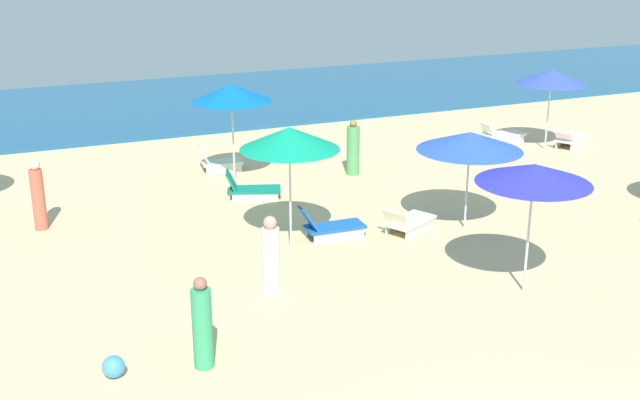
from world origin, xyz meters
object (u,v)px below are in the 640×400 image
object	(u,v)px
lounge_chair_0_0	(408,222)
umbrella_8	(551,77)
umbrella_0	(470,141)
beachgoer_2	(353,149)
beachgoer_4	(38,196)
beach_ball_0	(113,367)
umbrella_1	(534,174)
lounge_chair_8_1	(501,134)
lounge_chair_2_0	(330,227)
umbrella_4	(232,93)
lounge_chair_8_0	(570,139)
lounge_chair_4_1	(218,162)
umbrella_2	(290,138)
beachgoer_1	(202,326)
lounge_chair_4_0	(251,189)
beachgoer_3	(271,258)

from	to	relation	value
lounge_chair_0_0	umbrella_8	xyz separation A→B (m)	(7.50, 4.69, 2.05)
umbrella_0	beachgoer_2	size ratio (longest dim) A/B	1.52
umbrella_8	beachgoer_4	world-z (taller)	umbrella_8
umbrella_0	lounge_chair_0_0	bearing A→B (deg)	169.43
lounge_chair_0_0	beach_ball_0	bearing A→B (deg)	90.17
umbrella_0	umbrella_1	size ratio (longest dim) A/B	0.94
beachgoer_2	lounge_chair_8_1	bearing A→B (deg)	-151.25
lounge_chair_2_0	lounge_chair_0_0	bearing A→B (deg)	-100.12
umbrella_4	lounge_chair_8_1	world-z (taller)	umbrella_4
umbrella_8	lounge_chair_8_0	size ratio (longest dim) A/B	1.59
umbrella_0	beach_ball_0	distance (m)	9.53
lounge_chair_4_1	umbrella_2	bearing A→B (deg)	-176.60
beachgoer_1	umbrella_8	bearing A→B (deg)	11.87
lounge_chair_4_0	beachgoer_2	distance (m)	3.47
lounge_chair_8_0	beachgoer_4	bearing A→B (deg)	65.08
beachgoer_2	beach_ball_0	distance (m)	11.59
beachgoer_4	lounge_chair_8_0	bearing A→B (deg)	-43.27
umbrella_2	lounge_chair_2_0	distance (m)	2.41
lounge_chair_8_1	lounge_chair_4_0	bearing A→B (deg)	105.33
lounge_chair_4_1	lounge_chair_8_1	bearing A→B (deg)	-88.56
lounge_chair_8_0	beachgoer_4	xyz separation A→B (m)	(-16.20, -1.13, 0.56)
lounge_chair_0_0	lounge_chair_4_0	distance (m)	4.54
lounge_chair_0_0	lounge_chair_8_0	bearing A→B (deg)	-88.28
lounge_chair_2_0	umbrella_8	xyz separation A→B (m)	(9.29, 4.31, 2.04)
beachgoer_1	umbrella_1	bearing A→B (deg)	-17.96
lounge_chair_8_1	beachgoer_4	xyz separation A→B (m)	(-14.45, -2.41, 0.54)
umbrella_0	lounge_chair_8_1	bearing A→B (deg)	49.39
lounge_chair_2_0	beachgoer_3	bearing A→B (deg)	137.29
lounge_chair_0_0	lounge_chair_2_0	distance (m)	1.83
lounge_chair_2_0	beachgoer_3	xyz separation A→B (m)	(-2.19, -2.23, 0.48)
umbrella_2	beachgoer_1	xyz separation A→B (m)	(-3.10, -4.24, -1.72)
lounge_chair_0_0	umbrella_1	xyz separation A→B (m)	(0.57, -3.63, 2.12)
lounge_chair_8_0	umbrella_4	bearing A→B (deg)	58.10
beachgoer_2	umbrella_4	bearing A→B (deg)	6.20
umbrella_4	lounge_chair_4_0	size ratio (longest dim) A/B	1.80
umbrella_0	lounge_chair_8_0	distance (m)	8.75
umbrella_0	beachgoer_2	distance (m)	5.08
beachgoer_2	beachgoer_3	bearing A→B (deg)	70.01
lounge_chair_0_0	lounge_chair_4_0	world-z (taller)	lounge_chair_4_0
beachgoer_4	beach_ball_0	bearing A→B (deg)	-133.24
lounge_chair_4_0	umbrella_8	distance (m)	10.33
beachgoer_2	lounge_chair_0_0	bearing A→B (deg)	97.12
umbrella_0	lounge_chair_2_0	size ratio (longest dim) A/B	1.62
lounge_chair_0_0	lounge_chair_2_0	bearing A→B (deg)	51.00
lounge_chair_2_0	beachgoer_1	world-z (taller)	beachgoer_1
beachgoer_2	beach_ball_0	xyz separation A→B (m)	(-8.03, -8.33, -0.55)
lounge_chair_4_0	lounge_chair_0_0	bearing A→B (deg)	-126.53
lounge_chair_8_0	lounge_chair_0_0	bearing A→B (deg)	89.83
beachgoer_4	umbrella_0	bearing A→B (deg)	-69.46
lounge_chair_8_1	umbrella_8	bearing A→B (deg)	-143.02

